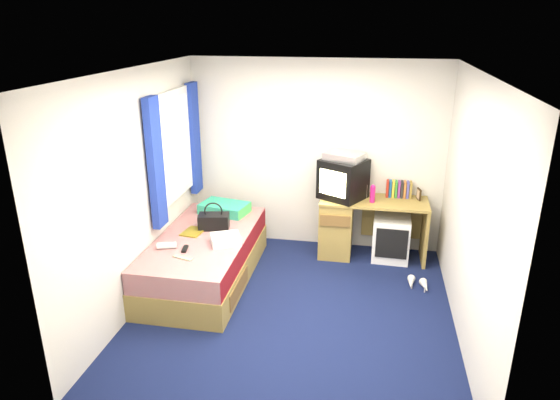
% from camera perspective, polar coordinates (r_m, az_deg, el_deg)
% --- Properties ---
extents(ground, '(3.40, 3.40, 0.00)m').
position_cam_1_polar(ground, '(5.28, 1.56, -12.42)').
color(ground, '#0C1438').
rests_on(ground, ground).
extents(room_shell, '(3.40, 3.40, 3.40)m').
position_cam_1_polar(room_shell, '(4.67, 1.72, 2.81)').
color(room_shell, white).
rests_on(room_shell, ground).
extents(bed, '(1.01, 2.00, 0.54)m').
position_cam_1_polar(bed, '(5.79, -8.54, -6.52)').
color(bed, '#A48A44').
rests_on(bed, ground).
extents(pillow, '(0.64, 0.48, 0.13)m').
position_cam_1_polar(pillow, '(6.27, -6.36, -0.92)').
color(pillow, '#1B87B5').
rests_on(pillow, bed).
extents(desk, '(1.30, 0.55, 0.75)m').
position_cam_1_polar(desk, '(6.33, 8.05, -2.73)').
color(desk, '#A48A44').
rests_on(desk, ground).
extents(storage_cube, '(0.45, 0.45, 0.55)m').
position_cam_1_polar(storage_cube, '(6.35, 12.57, -4.24)').
color(storage_cube, white).
rests_on(storage_cube, ground).
extents(crt_tv, '(0.65, 0.63, 0.49)m').
position_cam_1_polar(crt_tv, '(6.13, 7.22, 2.40)').
color(crt_tv, black).
rests_on(crt_tv, desk).
extents(vcr, '(0.53, 0.46, 0.08)m').
position_cam_1_polar(vcr, '(6.05, 7.36, 4.98)').
color(vcr, '#B7B8BA').
rests_on(vcr, crt_tv).
extents(book_row, '(0.31, 0.13, 0.20)m').
position_cam_1_polar(book_row, '(6.33, 13.43, 1.22)').
color(book_row, maroon).
rests_on(book_row, desk).
extents(picture_frame, '(0.05, 0.12, 0.14)m').
position_cam_1_polar(picture_frame, '(6.30, 15.59, 0.64)').
color(picture_frame, black).
rests_on(picture_frame, desk).
extents(pink_water_bottle, '(0.08, 0.08, 0.20)m').
position_cam_1_polar(pink_water_bottle, '(6.08, 10.53, 0.63)').
color(pink_water_bottle, '#C51B6E').
rests_on(pink_water_bottle, desk).
extents(aerosol_can, '(0.05, 0.05, 0.17)m').
position_cam_1_polar(aerosol_can, '(6.21, 9.71, 0.99)').
color(aerosol_can, white).
rests_on(aerosol_can, desk).
extents(handbag, '(0.38, 0.26, 0.32)m').
position_cam_1_polar(handbag, '(5.81, -7.58, -2.38)').
color(handbag, black).
rests_on(handbag, bed).
extents(towel, '(0.38, 0.36, 0.10)m').
position_cam_1_polar(towel, '(5.42, -6.25, -4.51)').
color(towel, silver).
rests_on(towel, bed).
extents(magazine, '(0.25, 0.31, 0.01)m').
position_cam_1_polar(magazine, '(5.77, -9.89, -3.60)').
color(magazine, yellow).
rests_on(magazine, bed).
extents(water_bottle, '(0.21, 0.13, 0.07)m').
position_cam_1_polar(water_bottle, '(5.43, -12.82, -5.09)').
color(water_bottle, silver).
rests_on(water_bottle, bed).
extents(colour_swatch_fan, '(0.23, 0.12, 0.01)m').
position_cam_1_polar(colour_swatch_fan, '(5.19, -11.03, -6.49)').
color(colour_swatch_fan, gold).
rests_on(colour_swatch_fan, bed).
extents(remote_control, '(0.08, 0.17, 0.02)m').
position_cam_1_polar(remote_control, '(5.37, -10.81, -5.50)').
color(remote_control, black).
rests_on(remote_control, bed).
extents(window_assembly, '(0.11, 1.42, 1.40)m').
position_cam_1_polar(window_assembly, '(5.92, -11.89, 5.78)').
color(window_assembly, silver).
rests_on(window_assembly, room_shell).
extents(white_heels, '(0.27, 0.28, 0.09)m').
position_cam_1_polar(white_heels, '(5.85, 15.49, -9.29)').
color(white_heels, silver).
rests_on(white_heels, ground).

